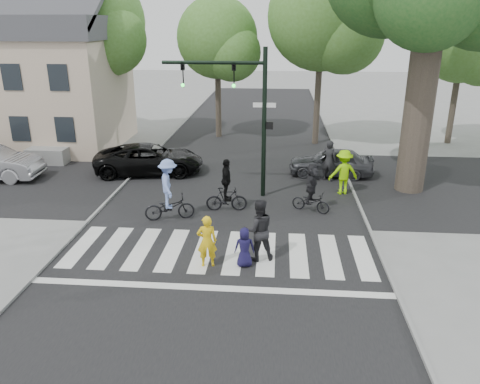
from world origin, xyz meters
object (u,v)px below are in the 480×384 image
object	(u,v)px
pedestrian_child	(244,247)
cyclist_mid	(226,190)
pedestrian_woman	(207,241)
pedestrian_adult	(258,230)
car_suv	(149,159)
cyclist_right	(311,191)
car_grey	(331,162)
traffic_signal	(243,102)
cyclist_left	(169,194)

from	to	relation	value
pedestrian_child	cyclist_mid	bearing A→B (deg)	-83.78
pedestrian_woman	pedestrian_adult	xyz separation A→B (m)	(1.49, 0.56, 0.17)
car_suv	cyclist_right	bearing A→B (deg)	-129.00
cyclist_mid	car_grey	xyz separation A→B (m)	(4.44, 4.80, -0.18)
traffic_signal	cyclist_right	world-z (taller)	traffic_signal
traffic_signal	cyclist_mid	xyz separation A→B (m)	(-0.49, -1.77, -3.05)
traffic_signal	car_grey	world-z (taller)	traffic_signal
cyclist_right	car_grey	bearing A→B (deg)	75.39
traffic_signal	car_grey	distance (m)	5.94
pedestrian_woman	cyclist_right	distance (m)	5.63
cyclist_right	car_suv	size ratio (longest dim) A/B	0.38
pedestrian_woman	car_suv	size ratio (longest dim) A/B	0.32
pedestrian_woman	pedestrian_adult	size ratio (longest dim) A/B	0.83
pedestrian_adult	cyclist_left	bearing A→B (deg)	-54.21
car_suv	car_grey	size ratio (longest dim) A/B	1.30
pedestrian_woman	cyclist_right	xyz separation A→B (m)	(3.32, 4.55, 0.05)
car_suv	car_grey	xyz separation A→B (m)	(8.64, 0.35, -0.04)
pedestrian_woman	cyclist_mid	bearing A→B (deg)	-101.11
traffic_signal	cyclist_mid	world-z (taller)	traffic_signal
pedestrian_woman	pedestrian_child	xyz separation A→B (m)	(1.10, 0.08, -0.19)
traffic_signal	pedestrian_child	world-z (taller)	traffic_signal
traffic_signal	pedestrian_child	size ratio (longest dim) A/B	4.89
pedestrian_woman	car_grey	size ratio (longest dim) A/B	0.41
cyclist_mid	pedestrian_child	bearing A→B (deg)	-76.82
car_grey	cyclist_mid	bearing A→B (deg)	-38.53
cyclist_right	pedestrian_child	bearing A→B (deg)	-116.41
traffic_signal	cyclist_left	distance (m)	4.73
traffic_signal	pedestrian_woman	xyz separation A→B (m)	(-0.58, -6.15, -3.09)
traffic_signal	cyclist_right	distance (m)	4.40
pedestrian_child	car_grey	bearing A→B (deg)	-117.59
pedestrian_adult	cyclist_right	world-z (taller)	pedestrian_adult
pedestrian_adult	car_suv	world-z (taller)	pedestrian_adult
cyclist_right	car_suv	world-z (taller)	cyclist_right
cyclist_mid	pedestrian_woman	bearing A→B (deg)	-91.22
pedestrian_child	cyclist_mid	distance (m)	4.43
pedestrian_woman	car_suv	distance (m)	9.75
pedestrian_child	cyclist_mid	xyz separation A→B (m)	(-1.01, 4.30, 0.23)
pedestrian_adult	cyclist_right	distance (m)	4.39
pedestrian_adult	cyclist_mid	size ratio (longest dim) A/B	0.95
cyclist_mid	cyclist_right	world-z (taller)	cyclist_mid
pedestrian_child	car_suv	bearing A→B (deg)	-66.18
pedestrian_adult	cyclist_left	xyz separation A→B (m)	(-3.38, 2.80, 0.02)
pedestrian_child	cyclist_left	xyz separation A→B (m)	(-3.00, 3.28, 0.38)
cyclist_mid	car_grey	world-z (taller)	cyclist_mid
traffic_signal	car_grey	bearing A→B (deg)	37.57
pedestrian_child	pedestrian_woman	bearing A→B (deg)	-2.78
car_suv	pedestrian_child	bearing A→B (deg)	-158.27
cyclist_right	cyclist_left	bearing A→B (deg)	-167.12
cyclist_right	cyclist_mid	bearing A→B (deg)	-177.07
pedestrian_adult	car_grey	distance (m)	9.15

